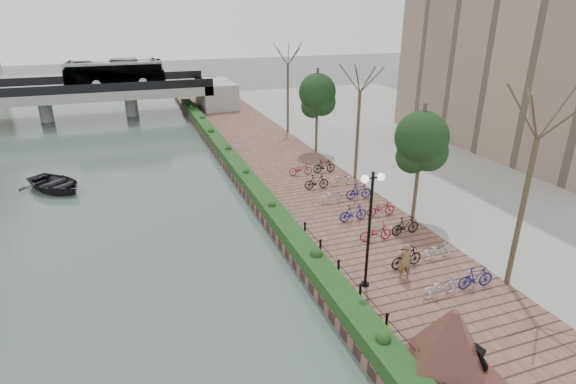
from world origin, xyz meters
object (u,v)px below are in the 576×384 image
motorcycle (466,349)px  boat (55,184)px  lamppost (371,206)px  granite_monument (450,343)px  pedestrian (405,261)px

motorcycle → boat: motorcycle is taller
lamppost → motorcycle: (0.98, -5.06, -3.22)m
granite_monument → boat: granite_monument is taller
motorcycle → pedestrian: size_ratio=0.87×
lamppost → motorcycle: size_ratio=3.50×
granite_monument → boat: (-13.85, 23.33, -1.22)m
motorcycle → granite_monument: bearing=-171.8°
pedestrian → boat: pedestrian is taller
lamppost → pedestrian: size_ratio=3.05×
motorcycle → boat: bearing=113.1°
granite_monument → lamppost: (0.05, 5.39, 2.44)m
granite_monument → lamppost: lamppost is taller
motorcycle → pedestrian: pedestrian is taller
granite_monument → lamppost: size_ratio=0.75×
motorcycle → pedestrian: bearing=70.1°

